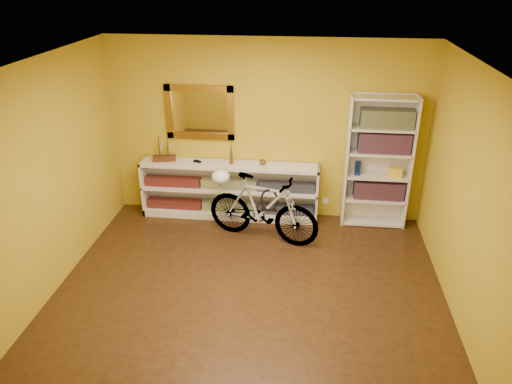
# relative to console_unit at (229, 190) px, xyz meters

# --- Properties ---
(floor) EXTENTS (4.50, 4.00, 0.01)m
(floor) POSITION_rel_console_unit_xyz_m (0.52, -1.81, -0.43)
(floor) COLOR black
(floor) RESTS_ON ground
(ceiling) EXTENTS (4.50, 4.00, 0.01)m
(ceiling) POSITION_rel_console_unit_xyz_m (0.52, -1.81, 2.18)
(ceiling) COLOR silver
(ceiling) RESTS_ON ground
(back_wall) EXTENTS (4.50, 0.01, 2.60)m
(back_wall) POSITION_rel_console_unit_xyz_m (0.52, 0.19, 0.88)
(back_wall) COLOR #B7991B
(back_wall) RESTS_ON ground
(left_wall) EXTENTS (0.01, 4.00, 2.60)m
(left_wall) POSITION_rel_console_unit_xyz_m (-1.73, -1.81, 0.88)
(left_wall) COLOR #B7991B
(left_wall) RESTS_ON ground
(right_wall) EXTENTS (0.01, 4.00, 2.60)m
(right_wall) POSITION_rel_console_unit_xyz_m (2.78, -1.81, 0.88)
(right_wall) COLOR #B7991B
(right_wall) RESTS_ON ground
(gilt_mirror) EXTENTS (0.98, 0.06, 0.78)m
(gilt_mirror) POSITION_rel_console_unit_xyz_m (-0.43, 0.15, 1.12)
(gilt_mirror) COLOR #8C6219
(gilt_mirror) RESTS_ON back_wall
(wall_socket) EXTENTS (0.09, 0.02, 0.09)m
(wall_socket) POSITION_rel_console_unit_xyz_m (1.42, 0.17, -0.17)
(wall_socket) COLOR silver
(wall_socket) RESTS_ON back_wall
(console_unit) EXTENTS (2.60, 0.35, 0.85)m
(console_unit) POSITION_rel_console_unit_xyz_m (0.00, 0.00, 0.00)
(console_unit) COLOR silver
(console_unit) RESTS_ON floor
(cd_row_lower) EXTENTS (2.50, 0.13, 0.14)m
(cd_row_lower) POSITION_rel_console_unit_xyz_m (0.00, -0.02, -0.26)
(cd_row_lower) COLOR black
(cd_row_lower) RESTS_ON console_unit
(cd_row_upper) EXTENTS (2.50, 0.13, 0.14)m
(cd_row_upper) POSITION_rel_console_unit_xyz_m (0.00, -0.02, 0.11)
(cd_row_upper) COLOR #1C5480
(cd_row_upper) RESTS_ON console_unit
(model_ship) EXTENTS (0.34, 0.18, 0.38)m
(model_ship) POSITION_rel_console_unit_xyz_m (-0.95, 0.00, 0.62)
(model_ship) COLOR #38200F
(model_ship) RESTS_ON console_unit
(toy_car) EXTENTS (0.00, 0.00, 0.00)m
(toy_car) POSITION_rel_console_unit_xyz_m (-0.46, 0.00, 0.43)
(toy_car) COLOR black
(toy_car) RESTS_ON console_unit
(bronze_ornament) EXTENTS (0.06, 0.06, 0.35)m
(bronze_ornament) POSITION_rel_console_unit_xyz_m (0.04, 0.00, 0.60)
(bronze_ornament) COLOR brown
(bronze_ornament) RESTS_ON console_unit
(decorative_orb) EXTENTS (0.09, 0.09, 0.09)m
(decorative_orb) POSITION_rel_console_unit_xyz_m (0.49, 0.00, 0.47)
(decorative_orb) COLOR brown
(decorative_orb) RESTS_ON console_unit
(bookcase) EXTENTS (0.90, 0.30, 1.90)m
(bookcase) POSITION_rel_console_unit_xyz_m (2.10, 0.03, 0.52)
(bookcase) COLOR silver
(bookcase) RESTS_ON floor
(book_row_a) EXTENTS (0.70, 0.22, 0.26)m
(book_row_a) POSITION_rel_console_unit_xyz_m (2.15, 0.03, 0.12)
(book_row_a) COLOR maroon
(book_row_a) RESTS_ON bookcase
(book_row_b) EXTENTS (0.70, 0.22, 0.28)m
(book_row_b) POSITION_rel_console_unit_xyz_m (2.15, 0.03, 0.83)
(book_row_b) COLOR maroon
(book_row_b) RESTS_ON bookcase
(book_row_c) EXTENTS (0.70, 0.22, 0.25)m
(book_row_c) POSITION_rel_console_unit_xyz_m (2.15, 0.03, 1.16)
(book_row_c) COLOR #1B4D60
(book_row_c) RESTS_ON bookcase
(travel_mug) EXTENTS (0.09, 0.09, 0.20)m
(travel_mug) POSITION_rel_console_unit_xyz_m (1.83, 0.01, 0.44)
(travel_mug) COLOR #162E9D
(travel_mug) RESTS_ON bookcase
(red_tin) EXTENTS (0.19, 0.19, 0.20)m
(red_tin) POSITION_rel_console_unit_xyz_m (1.90, 0.06, 1.14)
(red_tin) COLOR maroon
(red_tin) RESTS_ON bookcase
(yellow_bag) EXTENTS (0.20, 0.16, 0.14)m
(yellow_bag) POSITION_rel_console_unit_xyz_m (2.35, -0.01, 0.41)
(yellow_bag) COLOR yellow
(yellow_bag) RESTS_ON bookcase
(bicycle) EXTENTS (0.84, 1.66, 0.95)m
(bicycle) POSITION_rel_console_unit_xyz_m (0.56, -0.62, 0.05)
(bicycle) COLOR silver
(bicycle) RESTS_ON floor
(helmet) EXTENTS (0.25, 0.24, 0.19)m
(helmet) POSITION_rel_console_unit_xyz_m (-0.04, -0.45, 0.41)
(helmet) COLOR white
(helmet) RESTS_ON bicycle
(u_lock) EXTENTS (0.24, 0.03, 0.24)m
(u_lock) POSITION_rel_console_unit_xyz_m (0.65, -0.64, 0.19)
(u_lock) COLOR black
(u_lock) RESTS_ON bicycle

